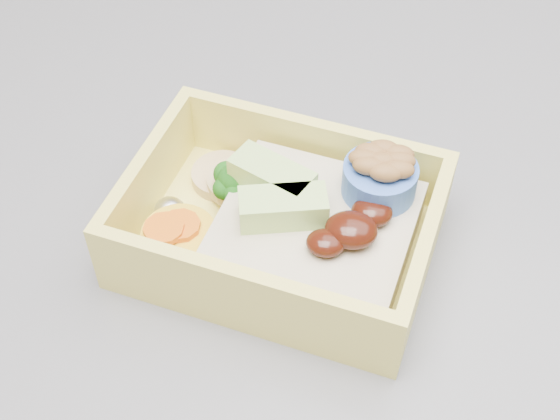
# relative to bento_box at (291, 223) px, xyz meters

# --- Properties ---
(bento_box) EXTENTS (0.18, 0.15, 0.06)m
(bento_box) POSITION_rel_bento_box_xyz_m (0.00, 0.00, 0.00)
(bento_box) COLOR #EEDF62
(bento_box) RESTS_ON island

